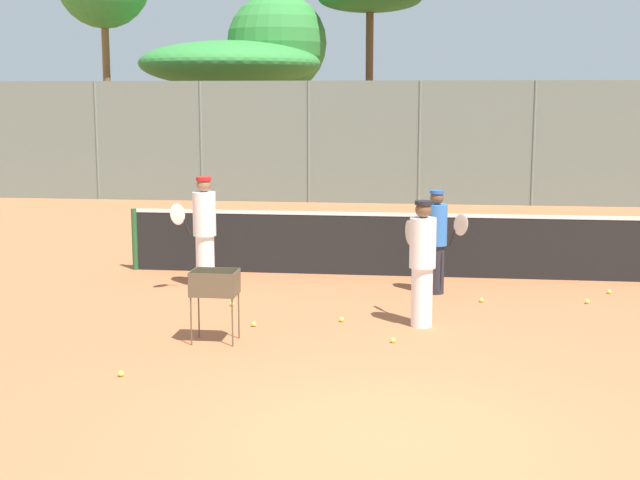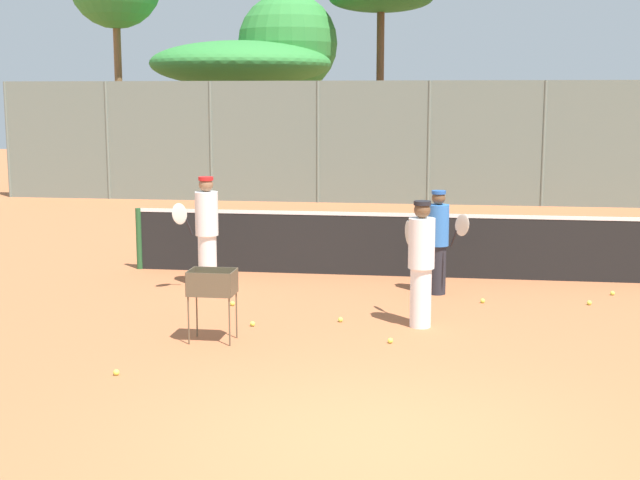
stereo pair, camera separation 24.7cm
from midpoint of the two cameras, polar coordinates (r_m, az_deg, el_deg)
name	(u,v)px [view 1 (the left image)]	position (r m, az deg, el deg)	size (l,w,h in m)	color
ground_plane	(388,440)	(8.04, 3.47, -12.65)	(80.00, 80.00, 0.00)	#B7663D
tennis_net	(410,243)	(14.90, 5.28, -0.22)	(9.59, 0.10, 1.07)	#26592D
back_fence	(420,143)	(24.88, 6.10, 6.20)	(24.83, 0.08, 3.40)	slate
tree_0	(277,46)	(30.17, -3.00, 12.29)	(3.30, 3.30, 6.34)	brown
tree_2	(230,65)	(29.62, -6.02, 11.09)	(5.89, 5.89, 4.75)	brown
tree_3	(370,3)	(30.14, 2.97, 14.93)	(3.39, 3.39, 6.53)	brown
player_white_outfit	(422,262)	(11.64, 5.95, -1.38)	(0.45, 0.85, 1.66)	white
player_red_cap	(204,230)	(14.08, -7.92, 0.61)	(0.60, 0.81, 1.75)	white
player_yellow_shirt	(437,240)	(13.60, 6.95, -0.02)	(0.66, 0.69, 1.59)	#26262D
ball_cart	(215,289)	(10.95, -7.38, -3.13)	(0.56, 0.41, 0.89)	brown
tennis_ball_0	(121,374)	(9.96, -13.32, -8.33)	(0.07, 0.07, 0.07)	#D1E54C
tennis_ball_1	(587,302)	(13.52, 16.23, -3.80)	(0.07, 0.07, 0.07)	#D1E54C
tennis_ball_2	(341,319)	(11.96, 0.79, -5.11)	(0.07, 0.07, 0.07)	#D1E54C
tennis_ball_3	(393,340)	(11.00, 4.05, -6.42)	(0.07, 0.07, 0.07)	#D1E54C
tennis_ball_4	(232,304)	(12.91, -6.20, -4.09)	(0.07, 0.07, 0.07)	#D1E54C
tennis_ball_5	(254,324)	(11.76, -4.86, -5.39)	(0.07, 0.07, 0.07)	#D1E54C
tennis_ball_7	(481,300)	(13.26, 9.77, -3.81)	(0.07, 0.07, 0.07)	#D1E54C
tennis_ball_8	(609,292)	(14.28, 17.56, -3.18)	(0.07, 0.07, 0.07)	#D1E54C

